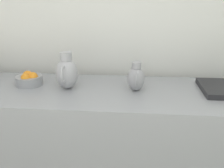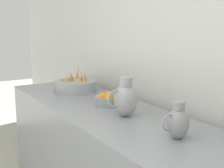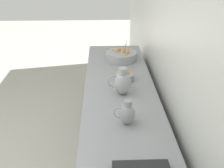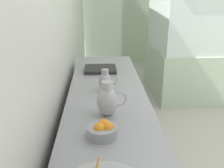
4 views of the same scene
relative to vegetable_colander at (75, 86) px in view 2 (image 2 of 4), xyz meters
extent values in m
cylinder|color=#9EA0A5|center=(0.00, 0.00, 0.00)|extent=(0.37, 0.37, 0.10)
torus|color=#9EA0A5|center=(0.00, 0.00, -0.05)|extent=(0.21, 0.21, 0.01)
cone|color=orange|center=(-0.03, 0.08, 0.09)|extent=(0.06, 0.09, 0.13)
cone|color=orange|center=(-0.05, -0.05, 0.10)|extent=(0.06, 0.04, 0.17)
cone|color=orange|center=(-0.08, 0.05, 0.08)|extent=(0.06, 0.07, 0.12)
cone|color=orange|center=(0.03, 0.00, 0.08)|extent=(0.09, 0.07, 0.12)
ellipsoid|color=tan|center=(0.00, 0.01, 0.04)|extent=(0.05, 0.04, 0.03)
ellipsoid|color=tan|center=(0.02, -0.10, 0.04)|extent=(0.06, 0.05, 0.04)
ellipsoid|color=tan|center=(-0.04, -0.02, 0.04)|extent=(0.05, 0.04, 0.04)
ellipsoid|color=tan|center=(-0.04, 0.11, 0.04)|extent=(0.06, 0.05, 0.04)
ellipsoid|color=#9E7F56|center=(0.08, -0.05, 0.04)|extent=(0.05, 0.04, 0.04)
ellipsoid|color=tan|center=(0.05, -0.04, 0.05)|extent=(0.06, 0.05, 0.05)
cylinder|color=gray|center=(0.00, 0.56, -0.02)|extent=(0.19, 0.19, 0.07)
sphere|color=orange|center=(0.04, 0.55, 0.01)|extent=(0.07, 0.07, 0.07)
sphere|color=orange|center=(0.02, 0.59, 0.01)|extent=(0.07, 0.07, 0.07)
sphere|color=orange|center=(-0.01, 0.55, 0.01)|extent=(0.07, 0.07, 0.07)
ellipsoid|color=#A3A3A8|center=(0.04, 0.85, 0.05)|extent=(0.15, 0.15, 0.21)
cylinder|color=#A3A3A8|center=(0.04, 0.85, 0.17)|extent=(0.08, 0.08, 0.06)
torus|color=#A3A3A8|center=(0.13, 0.85, 0.07)|extent=(0.11, 0.01, 0.11)
ellipsoid|color=#939399|center=(0.04, 1.32, 0.03)|extent=(0.12, 0.12, 0.16)
cylinder|color=#939399|center=(0.04, 1.32, 0.12)|extent=(0.06, 0.06, 0.04)
torus|color=#939399|center=(0.11, 1.32, 0.05)|extent=(0.09, 0.01, 0.09)
camera|label=1|loc=(1.66, 1.30, 0.56)|focal=40.87mm
camera|label=2|loc=(1.12, 2.40, 0.52)|focal=48.99mm
camera|label=3|loc=(0.22, 3.00, 1.12)|focal=43.05mm
camera|label=4|loc=(-0.01, -0.85, 0.81)|focal=42.49mm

